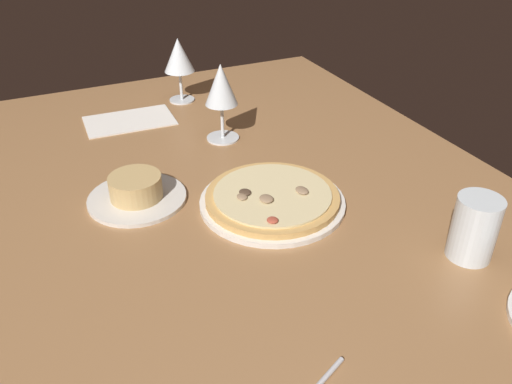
{
  "coord_description": "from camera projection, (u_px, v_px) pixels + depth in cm",
  "views": [
    {
      "loc": [
        -76.72,
        32.06,
        59.09
      ],
      "look_at": [
        -0.96,
        -2.96,
        7.0
      ],
      "focal_mm": 37.13,
      "sensor_mm": 36.0,
      "label": 1
    }
  ],
  "objects": [
    {
      "name": "dining_table",
      "position": [
        240.0,
        215.0,
        1.01
      ],
      "size": [
        150.0,
        110.0,
        4.0
      ],
      "primitive_type": "cube",
      "color": "#996B42",
      "rests_on": "ground"
    },
    {
      "name": "pizza_main",
      "position": [
        272.0,
        199.0,
        1.0
      ],
      "size": [
        27.52,
        27.52,
        3.36
      ],
      "color": "silver",
      "rests_on": "dining_table"
    },
    {
      "name": "ramekin_on_saucer",
      "position": [
        136.0,
        191.0,
        1.01
      ],
      "size": [
        18.79,
        18.79,
        5.19
      ],
      "color": "silver",
      "rests_on": "dining_table"
    },
    {
      "name": "wine_glass_far",
      "position": [
        179.0,
        57.0,
        1.38
      ],
      "size": [
        7.96,
        7.96,
        16.94
      ],
      "color": "silver",
      "rests_on": "dining_table"
    },
    {
      "name": "wine_glass_near",
      "position": [
        221.0,
        87.0,
        1.18
      ],
      "size": [
        7.59,
        7.59,
        18.03
      ],
      "color": "silver",
      "rests_on": "dining_table"
    },
    {
      "name": "water_glass",
      "position": [
        474.0,
        231.0,
        0.85
      ],
      "size": [
        7.29,
        7.29,
        10.97
      ],
      "color": "silver",
      "rests_on": "dining_table"
    },
    {
      "name": "paper_menu",
      "position": [
        130.0,
        121.0,
        1.32
      ],
      "size": [
        14.2,
        22.07,
        0.3
      ],
      "primitive_type": "cube",
      "rotation": [
        0.0,
        0.0,
        -0.04
      ],
      "color": "white",
      "rests_on": "dining_table"
    }
  ]
}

